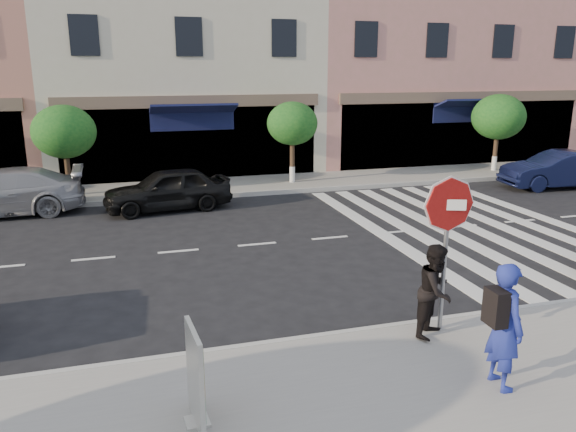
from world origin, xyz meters
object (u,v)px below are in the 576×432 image
(car_far_right, at_px, (559,170))
(poster_board, at_px, (196,379))
(walker, at_px, (436,290))
(stop_sign, at_px, (448,220))
(car_far_mid, at_px, (168,189))
(photographer, at_px, (505,326))
(car_far_left, at_px, (0,193))

(car_far_right, bearing_deg, poster_board, -46.97)
(walker, height_order, poster_board, walker)
(stop_sign, relative_size, poster_board, 2.07)
(walker, xyz_separation_m, poster_board, (-4.04, -1.30, -0.16))
(walker, height_order, car_far_mid, walker)
(photographer, distance_m, car_far_right, 15.59)
(car_far_left, relative_size, car_far_mid, 1.23)
(stop_sign, distance_m, car_far_left, 13.99)
(stop_sign, distance_m, car_far_right, 14.33)
(car_far_right, bearing_deg, photographer, -37.06)
(car_far_left, bearing_deg, stop_sign, 36.20)
(photographer, relative_size, car_far_mid, 0.45)
(walker, xyz_separation_m, car_far_mid, (-3.44, 10.31, -0.25))
(photographer, relative_size, poster_board, 1.41)
(car_far_right, bearing_deg, stop_sign, -41.57)
(stop_sign, relative_size, car_far_mid, 0.66)
(stop_sign, relative_size, walker, 1.69)
(poster_board, xyz_separation_m, car_far_mid, (0.61, 11.61, -0.09))
(walker, relative_size, poster_board, 1.22)
(car_far_right, bearing_deg, car_far_mid, -85.90)
(car_far_right, bearing_deg, car_far_left, -87.52)
(walker, relative_size, car_far_left, 0.32)
(stop_sign, bearing_deg, poster_board, -141.39)
(car_far_left, bearing_deg, poster_board, 17.33)
(car_far_mid, bearing_deg, car_far_left, -106.41)
(stop_sign, xyz_separation_m, walker, (-0.22, -0.15, -1.12))
(stop_sign, height_order, car_far_left, stop_sign)
(poster_board, relative_size, car_far_right, 0.30)
(car_far_right, bearing_deg, walker, -41.72)
(car_far_left, distance_m, car_far_mid, 5.01)
(walker, bearing_deg, photographer, -126.25)
(photographer, bearing_deg, stop_sign, -2.38)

